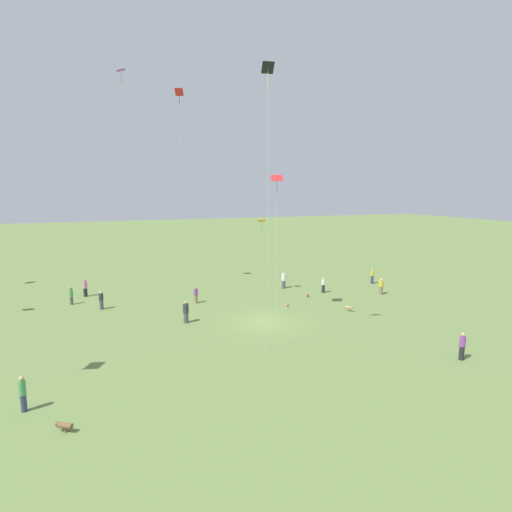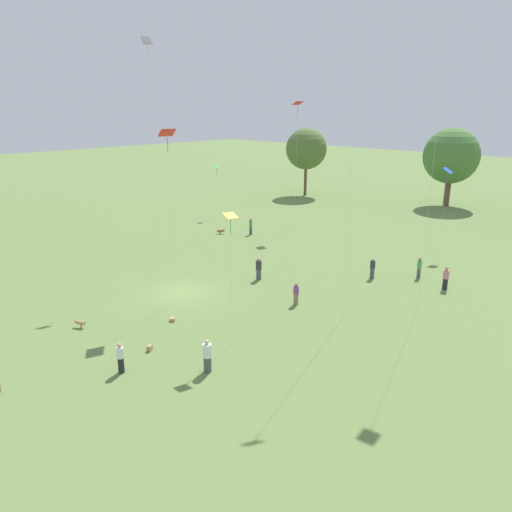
# 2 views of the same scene
# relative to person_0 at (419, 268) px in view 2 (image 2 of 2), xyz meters

# --- Properties ---
(ground_plane) EXTENTS (240.00, 240.00, 0.00)m
(ground_plane) POSITION_rel_person_0_xyz_m (-11.09, -14.96, -0.85)
(ground_plane) COLOR olive
(tree_0) EXTENTS (6.07, 6.07, 9.96)m
(tree_0) POSITION_rel_person_0_xyz_m (-29.96, 23.78, 6.06)
(tree_0) COLOR brown
(tree_0) RESTS_ON ground_plane
(tree_1) EXTENTS (7.30, 7.30, 10.36)m
(tree_1) POSITION_rel_person_0_xyz_m (-10.84, 30.38, 5.83)
(tree_1) COLOR brown
(tree_1) RESTS_ON ground_plane
(person_0) EXTENTS (0.47, 0.47, 1.69)m
(person_0) POSITION_rel_person_0_xyz_m (0.00, 0.00, 0.00)
(person_0) COLOR #4C4C51
(person_0) RESTS_ON ground_plane
(person_1) EXTENTS (0.47, 0.47, 1.64)m
(person_1) POSITION_rel_person_0_xyz_m (-4.42, -24.29, -0.04)
(person_1) COLOR #232328
(person_1) RESTS_ON ground_plane
(person_2) EXTENTS (0.65, 0.65, 1.80)m
(person_2) POSITION_rel_person_0_xyz_m (-1.24, -21.19, 0.02)
(person_2) COLOR #4C4C51
(person_2) RESTS_ON ground_plane
(person_3) EXTENTS (0.44, 0.44, 1.81)m
(person_3) POSITION_rel_person_0_xyz_m (-19.29, 0.76, 0.07)
(person_3) COLOR #333D5B
(person_3) RESTS_ON ground_plane
(person_5) EXTENTS (0.53, 0.53, 1.57)m
(person_5) POSITION_rel_person_0_xyz_m (-3.63, -11.00, -0.08)
(person_5) COLOR #847056
(person_5) RESTS_ON ground_plane
(person_7) EXTENTS (0.56, 0.56, 1.68)m
(person_7) POSITION_rel_person_0_xyz_m (-2.64, -2.64, -0.02)
(person_7) COLOR #4C4C51
(person_7) RESTS_ON ground_plane
(person_8) EXTENTS (0.57, 0.57, 1.80)m
(person_8) POSITION_rel_person_0_xyz_m (-8.98, -9.04, 0.03)
(person_8) COLOR #4C4C51
(person_8) RESTS_ON ground_plane
(person_9) EXTENTS (0.60, 0.60, 1.75)m
(person_9) POSITION_rel_person_0_xyz_m (2.62, -1.10, 0.01)
(person_9) COLOR #232328
(person_9) RESTS_ON ground_plane
(kite_0) EXTENTS (0.80, 0.82, 7.67)m
(kite_0) POSITION_rel_person_0_xyz_m (-2.61, -18.09, 6.34)
(kite_0) COLOR orange
(kite_0) RESTS_ON ground_plane
(kite_1) EXTENTS (0.59, 0.80, 18.02)m
(kite_1) POSITION_rel_person_0_xyz_m (-16.59, -12.95, 15.46)
(kite_1) COLOR black
(kite_1) RESTS_ON ground_plane
(kite_2) EXTENTS (0.73, 0.75, 6.17)m
(kite_2) POSITION_rel_person_0_xyz_m (-28.65, 4.57, 4.89)
(kite_2) COLOR green
(kite_2) RESTS_ON ground_plane
(kite_3) EXTENTS (1.06, 1.11, 13.56)m
(kite_3) POSITION_rel_person_0_xyz_m (-17.96, 6.55, 11.91)
(kite_3) COLOR red
(kite_3) RESTS_ON ground_plane
(kite_5) EXTENTS (0.80, 0.91, 7.79)m
(kite_5) POSITION_rel_person_0_xyz_m (-2.07, 8.52, 6.42)
(kite_5) COLOR blue
(kite_5) RESTS_ON ground_plane
(kite_6) EXTENTS (0.78, 0.91, 20.09)m
(kite_6) POSITION_rel_person_0_xyz_m (0.01, -10.64, 17.36)
(kite_6) COLOR red
(kite_6) RESTS_ON ground_plane
(kite_7) EXTENTS (1.12, 1.19, 11.79)m
(kite_7) POSITION_rel_person_0_xyz_m (-9.96, -16.50, 10.27)
(kite_7) COLOR red
(kite_7) RESTS_ON ground_plane
(dog_0) EXTENTS (0.71, 0.48, 0.48)m
(dog_0) POSITION_rel_person_0_xyz_m (-10.99, -23.08, -0.53)
(dog_0) COLOR tan
(dog_0) RESTS_ON ground_plane
(dog_1) EXTENTS (0.57, 0.78, 0.47)m
(dog_1) POSITION_rel_person_0_xyz_m (-21.82, -1.18, -0.54)
(dog_1) COLOR brown
(dog_1) RESTS_ON ground_plane
(picnic_bag_0) EXTENTS (0.51, 0.51, 0.21)m
(picnic_bag_0) POSITION_rel_person_0_xyz_m (-7.64, -18.53, -0.75)
(picnic_bag_0) COLOR #A58459
(picnic_bag_0) RESTS_ON ground_plane
(picnic_bag_1) EXTENTS (0.40, 0.45, 0.32)m
(picnic_bag_1) POSITION_rel_person_0_xyz_m (-5.35, -21.89, -0.70)
(picnic_bag_1) COLOR #A58459
(picnic_bag_1) RESTS_ON ground_plane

